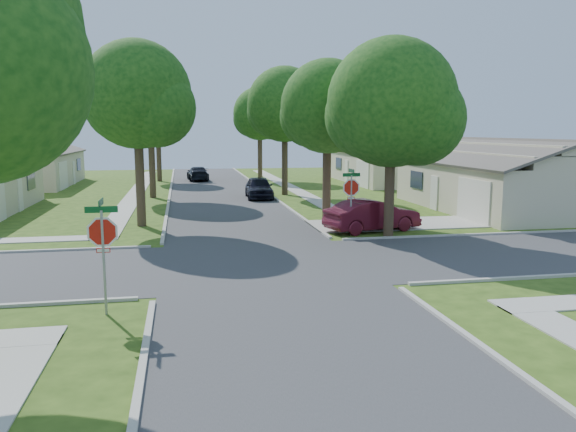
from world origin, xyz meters
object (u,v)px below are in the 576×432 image
at_px(stop_sign_ne, 351,190).
at_px(tree_w_far, 158,121).
at_px(tree_e_near, 328,111).
at_px(tree_ne_corner, 393,109).
at_px(car_driveway, 372,215).
at_px(tree_e_far, 260,116).
at_px(car_curb_west, 198,174).
at_px(car_curb_east, 259,187).
at_px(house_nw_far, 22,168).
at_px(tree_e_mid, 285,108).
at_px(tree_w_near, 138,100).
at_px(house_ne_near, 503,184).
at_px(stop_sign_sw, 103,237).
at_px(tree_w_mid, 151,103).
at_px(house_ne_far, 391,165).

distance_m(stop_sign_ne, tree_w_far, 30.96).
xyz_separation_m(tree_e_near, tree_ne_corner, (1.61, -4.80, -0.05)).
height_order(tree_w_far, car_driveway, tree_w_far).
xyz_separation_m(tree_e_far, car_curb_west, (-5.95, 0.04, -5.32)).
relative_size(tree_e_far, car_curb_east, 1.98).
distance_m(tree_e_far, house_nw_far, 21.31).
relative_size(tree_e_mid, tree_ne_corner, 1.06).
bearing_deg(tree_ne_corner, car_curb_east, 104.22).
xyz_separation_m(tree_w_far, car_curb_east, (7.20, -14.76, -4.76)).
height_order(tree_e_far, car_curb_east, tree_e_far).
distance_m(tree_e_near, car_curb_east, 11.56).
bearing_deg(tree_w_near, tree_ne_corner, -23.56).
bearing_deg(house_ne_near, car_curb_east, 148.45).
distance_m(stop_sign_ne, car_curb_east, 14.76).
relative_size(stop_sign_sw, car_curb_east, 0.68).
bearing_deg(car_driveway, car_curb_west, -0.40).
height_order(tree_e_mid, tree_w_mid, tree_w_mid).
height_order(tree_w_near, house_ne_far, tree_w_near).
relative_size(tree_e_far, car_driveway, 1.92).
bearing_deg(tree_e_far, stop_sign_sw, -103.73).
height_order(tree_w_near, tree_w_far, tree_w_near).
distance_m(house_ne_near, house_ne_far, 18.00).
relative_size(tree_w_near, car_driveway, 1.98).
bearing_deg(tree_ne_corner, tree_w_far, 110.28).
relative_size(tree_ne_corner, car_curb_west, 1.92).
distance_m(house_ne_far, car_curb_east, 16.62).
bearing_deg(tree_e_near, stop_sign_sw, -124.59).
bearing_deg(house_ne_far, house_nw_far, 174.64).
xyz_separation_m(house_nw_far, car_curb_east, (18.54, -12.75, -0.77)).
bearing_deg(stop_sign_sw, tree_e_far, 76.27).
xyz_separation_m(tree_ne_corner, car_curb_east, (-3.81, 15.04, -4.84)).
bearing_deg(stop_sign_ne, tree_ne_corner, -16.55).
height_order(tree_w_mid, tree_w_far, tree_w_mid).
height_order(tree_e_near, house_nw_far, tree_e_near).
bearing_deg(stop_sign_sw, stop_sign_ne, 45.00).
height_order(house_nw_far, car_curb_west, house_nw_far).
distance_m(stop_sign_sw, car_curb_east, 25.06).
distance_m(stop_sign_ne, house_ne_near, 12.94).
bearing_deg(house_nw_far, tree_w_near, -63.73).
distance_m(tree_e_near, tree_e_mid, 12.02).
xyz_separation_m(tree_w_far, house_nw_far, (-11.34, -2.01, -3.99)).
distance_m(car_curb_east, car_curb_west, 15.26).
xyz_separation_m(tree_w_near, tree_ne_corner, (11.00, -4.80, -0.52)).
height_order(tree_e_near, car_curb_east, tree_e_near).
distance_m(house_ne_near, car_curb_west, 28.76).
relative_size(tree_w_near, car_curb_west, 1.99).
distance_m(tree_e_near, house_nw_far, 31.24).
height_order(stop_sign_sw, tree_ne_corner, tree_ne_corner).
xyz_separation_m(stop_sign_sw, house_nw_far, (-11.29, 36.70, -0.51)).
relative_size(tree_e_near, car_driveway, 1.82).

